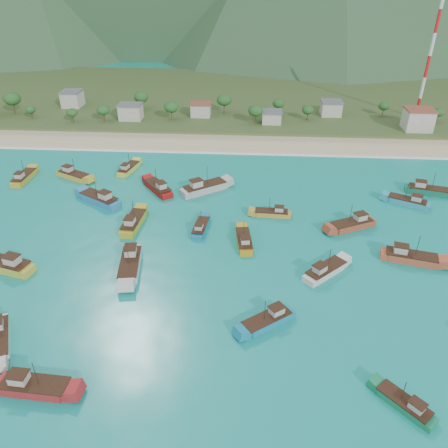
# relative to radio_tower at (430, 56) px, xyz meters

# --- Properties ---
(ground) EXTENTS (600.00, 600.00, 0.00)m
(ground) POSITION_rel_radio_tower_xyz_m (-77.92, -108.00, -25.34)
(ground) COLOR #0C847A
(ground) RESTS_ON ground
(beach) EXTENTS (400.00, 18.00, 1.20)m
(beach) POSITION_rel_radio_tower_xyz_m (-77.92, -29.00, -25.34)
(beach) COLOR beige
(beach) RESTS_ON ground
(land) EXTENTS (400.00, 110.00, 2.40)m
(land) POSITION_rel_radio_tower_xyz_m (-77.92, 32.00, -25.34)
(land) COLOR #385123
(land) RESTS_ON ground
(surf_line) EXTENTS (400.00, 2.50, 0.08)m
(surf_line) POSITION_rel_radio_tower_xyz_m (-77.92, -38.50, -25.34)
(surf_line) COLOR white
(surf_line) RESTS_ON ground
(village) EXTENTS (216.30, 29.99, 7.34)m
(village) POSITION_rel_radio_tower_xyz_m (-68.53, -5.91, -20.73)
(village) COLOR beige
(village) RESTS_ON ground
(vegetation) EXTENTS (271.78, 25.97, 9.05)m
(vegetation) POSITION_rel_radio_tower_xyz_m (-91.14, -5.15, -20.14)
(vegetation) COLOR #235623
(vegetation) RESTS_ON ground
(radio_tower) EXTENTS (1.20, 1.20, 47.47)m
(radio_tower) POSITION_rel_radio_tower_xyz_m (0.00, 0.00, 0.00)
(radio_tower) COLOR red
(radio_tower) RESTS_ON ground
(boat_0) EXTENTS (10.06, 9.70, 6.38)m
(boat_0) POSITION_rel_radio_tower_xyz_m (-49.52, -103.78, -24.57)
(boat_0) COLOR silver
(boat_0) RESTS_ON ground
(boat_1) EXTENTS (5.15, 10.56, 6.00)m
(boat_1) POSITION_rel_radio_tower_xyz_m (-103.21, -55.27, -24.64)
(boat_1) COLOR gold
(boat_1) RESTS_ON ground
(boat_2) EXTENTS (11.98, 8.23, 6.89)m
(boat_2) POSITION_rel_radio_tower_xyz_m (-40.58, -84.75, -24.48)
(boat_2) COLOR #9E4229
(boat_2) RESTS_ON ground
(boat_3) EXTENTS (12.11, 6.24, 6.87)m
(boat_3) POSITION_rel_radio_tower_xyz_m (-16.20, -64.76, -24.48)
(boat_3) COLOR #13654A
(boat_3) RESTS_ON ground
(boat_4) EXTENTS (9.41, 3.23, 5.48)m
(boat_4) POSITION_rel_radio_tower_xyz_m (-59.78, -80.06, -24.73)
(boat_4) COLOR gold
(boat_4) RESTS_ON ground
(boat_5) EXTENTS (7.95, 8.14, 5.19)m
(boat_5) POSITION_rel_radio_tower_xyz_m (-42.18, -134.89, -24.79)
(boat_5) COLOR #13774A
(boat_5) RESTS_ON ground
(boat_7) EXTENTS (11.62, 8.21, 6.71)m
(boat_7) POSITION_rel_radio_tower_xyz_m (-118.35, -61.33, -24.51)
(boat_7) COLOR gold
(boat_7) RESTS_ON ground
(boat_8) EXTENTS (11.53, 4.04, 6.70)m
(boat_8) POSITION_rel_radio_tower_xyz_m (-96.95, -135.66, -24.51)
(boat_8) COLOR maroon
(boat_8) RESTS_ON ground
(boat_10) EXTENTS (12.29, 6.19, 6.97)m
(boat_10) POSITION_rel_radio_tower_xyz_m (-30.68, -97.88, -24.46)
(boat_10) COLOR #B24B2E
(boat_10) RESTS_ON ground
(boat_11) EXTENTS (4.23, 11.83, 6.87)m
(boat_11) POSITION_rel_radio_tower_xyz_m (-93.79, -87.34, -24.48)
(boat_11) COLOR #AEA020
(boat_11) RESTS_ON ground
(boat_12) EXTENTS (9.95, 11.48, 6.97)m
(boat_12) POSITION_rel_radio_tower_xyz_m (-91.43, -68.23, -24.46)
(boat_12) COLOR maroon
(boat_12) RESTS_ON ground
(boat_13) EXTENTS (13.18, 6.95, 7.47)m
(boat_13) POSITION_rel_radio_tower_xyz_m (-116.40, -106.36, -24.37)
(boat_13) COLOR gold
(boat_13) RESTS_ON ground
(boat_14) EXTENTS (3.67, 9.36, 5.39)m
(boat_14) POSITION_rel_radio_tower_xyz_m (-77.16, -88.25, -24.75)
(boat_14) COLOR #117296
(boat_14) RESTS_ON ground
(boat_19) EXTENTS (11.01, 7.60, 6.33)m
(boat_19) POSITION_rel_radio_tower_xyz_m (-23.54, -71.67, -24.58)
(boat_19) COLOR teal
(boat_19) RESTS_ON ground
(boat_27) EXTENTS (13.28, 11.01, 7.95)m
(boat_27) POSITION_rel_radio_tower_xyz_m (-78.46, -67.63, -24.28)
(boat_27) COLOR #AEAA9E
(boat_27) RESTS_ON ground
(boat_28) EXTENTS (3.34, 10.97, 6.46)m
(boat_28) POSITION_rel_radio_tower_xyz_m (-132.49, -63.72, -24.55)
(boat_28) COLOR gold
(boat_28) RESTS_ON ground
(boat_29) EXTENTS (10.15, 8.64, 6.13)m
(boat_29) POSITION_rel_radio_tower_xyz_m (-61.67, -119.09, -24.62)
(boat_29) COLOR teal
(boat_29) RESTS_ON ground
(boat_30) EXTENTS (4.28, 10.40, 5.97)m
(boat_30) POSITION_rel_radio_tower_xyz_m (-66.56, -93.51, -24.64)
(boat_30) COLOR #BB8B16
(boat_30) RESTS_ON ground
(boat_32) EXTENTS (12.76, 9.85, 7.49)m
(boat_32) POSITION_rel_radio_tower_xyz_m (-105.68, -76.07, -24.37)
(boat_32) COLOR teal
(boat_32) RESTS_ON ground
(boat_33) EXTENTS (5.47, 13.11, 7.51)m
(boat_33) POSITION_rel_radio_tower_xyz_m (-90.22, -104.47, -24.36)
(boat_33) COLOR silver
(boat_33) RESTS_ON ground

